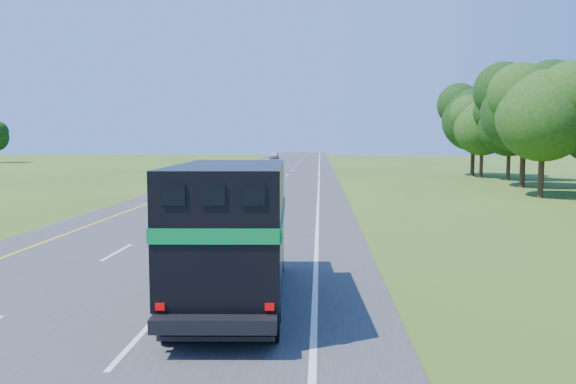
# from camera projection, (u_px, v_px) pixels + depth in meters

# --- Properties ---
(road) EXTENTS (15.00, 260.00, 0.04)m
(road) POSITION_uv_depth(u_px,v_px,m) (257.00, 186.00, 50.35)
(road) COLOR #38383A
(road) RESTS_ON ground
(lane_markings) EXTENTS (11.15, 260.00, 0.01)m
(lane_markings) POSITION_uv_depth(u_px,v_px,m) (257.00, 186.00, 50.35)
(lane_markings) COLOR yellow
(lane_markings) RESTS_ON road
(horse_truck) EXTENTS (2.89, 8.13, 3.55)m
(horse_truck) POSITION_uv_depth(u_px,v_px,m) (233.00, 229.00, 14.14)
(horse_truck) COLOR black
(horse_truck) RESTS_ON road
(white_suv) EXTENTS (2.84, 5.69, 1.55)m
(white_suv) POSITION_uv_depth(u_px,v_px,m) (212.00, 181.00, 45.04)
(white_suv) COLOR white
(white_suv) RESTS_ON road
(far_car) EXTENTS (1.95, 4.46, 1.49)m
(far_car) POSITION_uv_depth(u_px,v_px,m) (274.00, 155.00, 118.93)
(far_car) COLOR #B9B9C1
(far_car) RESTS_ON road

